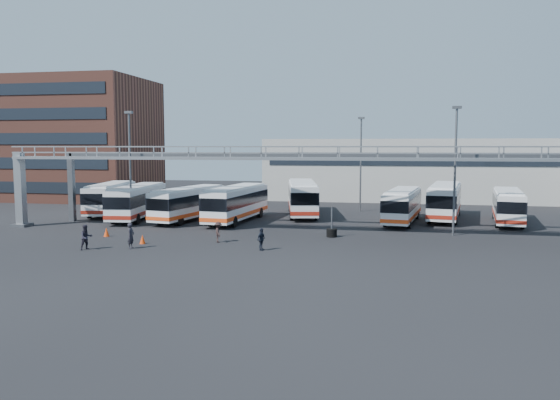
% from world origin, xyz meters
% --- Properties ---
extents(ground, '(140.00, 140.00, 0.00)m').
position_xyz_m(ground, '(0.00, 0.00, 0.00)').
color(ground, black).
rests_on(ground, ground).
extents(gantry, '(51.40, 5.15, 7.10)m').
position_xyz_m(gantry, '(0.00, 5.87, 5.51)').
color(gantry, gray).
rests_on(gantry, ground).
extents(apartment_building, '(18.00, 15.00, 16.00)m').
position_xyz_m(apartment_building, '(-34.00, 30.00, 8.00)').
color(apartment_building, brown).
rests_on(apartment_building, ground).
extents(warehouse, '(42.00, 14.00, 8.00)m').
position_xyz_m(warehouse, '(12.00, 38.00, 4.00)').
color(warehouse, '#9E9E99').
rests_on(warehouse, ground).
extents(light_pole_left, '(0.70, 0.35, 10.21)m').
position_xyz_m(light_pole_left, '(-16.00, 8.00, 5.73)').
color(light_pole_left, '#4C4F54').
rests_on(light_pole_left, ground).
extents(light_pole_mid, '(0.70, 0.35, 10.21)m').
position_xyz_m(light_pole_mid, '(12.00, 7.00, 5.73)').
color(light_pole_mid, '#4C4F54').
rests_on(light_pole_mid, ground).
extents(light_pole_back, '(0.70, 0.35, 10.21)m').
position_xyz_m(light_pole_back, '(4.00, 22.00, 5.73)').
color(light_pole_back, '#4C4F54').
rests_on(light_pole_back, ground).
extents(bus_0, '(4.39, 10.92, 3.23)m').
position_xyz_m(bus_0, '(-21.55, 14.61, 1.79)').
color(bus_0, white).
rests_on(bus_0, ground).
extents(bus_1, '(3.69, 11.09, 3.30)m').
position_xyz_m(bus_1, '(-17.00, 11.41, 1.83)').
color(bus_1, white).
rests_on(bus_1, ground).
extents(bus_2, '(4.38, 10.71, 3.17)m').
position_xyz_m(bus_2, '(-11.76, 11.42, 1.75)').
color(bus_2, white).
rests_on(bus_2, ground).
extents(bus_3, '(3.69, 11.24, 3.35)m').
position_xyz_m(bus_3, '(-7.06, 11.48, 1.85)').
color(bus_3, white).
rests_on(bus_3, ground).
extents(bus_4, '(4.78, 11.82, 3.50)m').
position_xyz_m(bus_4, '(-1.68, 17.29, 1.94)').
color(bus_4, white).
rests_on(bus_4, ground).
extents(bus_6, '(3.99, 10.50, 3.11)m').
position_xyz_m(bus_6, '(8.23, 13.61, 1.72)').
color(bus_6, white).
rests_on(bus_6, ground).
extents(bus_7, '(4.39, 11.56, 3.43)m').
position_xyz_m(bus_7, '(12.36, 16.94, 1.90)').
color(bus_7, white).
rests_on(bus_7, ground).
extents(bus_8, '(3.83, 10.39, 3.08)m').
position_xyz_m(bus_8, '(17.75, 15.00, 1.71)').
color(bus_8, white).
rests_on(bus_8, ground).
extents(pedestrian_a, '(0.43, 0.65, 1.78)m').
position_xyz_m(pedestrian_a, '(-10.70, -2.93, 0.89)').
color(pedestrian_a, '#222028').
rests_on(pedestrian_a, ground).
extents(pedestrian_b, '(1.04, 1.07, 1.74)m').
position_xyz_m(pedestrian_b, '(-13.51, -3.95, 0.87)').
color(pedestrian_b, black).
rests_on(pedestrian_b, ground).
extents(pedestrian_c, '(0.91, 1.13, 1.53)m').
position_xyz_m(pedestrian_c, '(-5.45, 0.55, 0.76)').
color(pedestrian_c, black).
rests_on(pedestrian_c, ground).
extents(pedestrian_d, '(0.64, 0.97, 1.53)m').
position_xyz_m(pedestrian_d, '(-1.64, -1.91, 0.77)').
color(pedestrian_d, black).
rests_on(pedestrian_d, ground).
extents(cone_left, '(0.58, 0.58, 0.72)m').
position_xyz_m(cone_left, '(-14.89, 1.36, 0.36)').
color(cone_left, red).
rests_on(cone_left, ground).
extents(cone_right, '(0.46, 0.46, 0.68)m').
position_xyz_m(cone_right, '(-10.72, -1.07, 0.34)').
color(cone_right, red).
rests_on(cone_right, ground).
extents(tire_stack, '(0.83, 0.83, 2.36)m').
position_xyz_m(tire_stack, '(2.56, 4.50, 0.40)').
color(tire_stack, black).
rests_on(tire_stack, ground).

